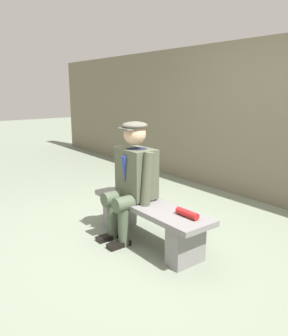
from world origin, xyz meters
TOP-DOWN VIEW (x-y plane):
  - ground_plane at (0.00, 0.00)m, footprint 30.00×30.00m
  - bench at (0.00, 0.00)m, footprint 1.47×0.41m
  - seated_man at (0.21, 0.06)m, footprint 0.56×0.57m
  - rolled_magazine at (-0.50, -0.04)m, footprint 0.24×0.07m
  - stadium_wall at (0.00, -2.15)m, footprint 12.00×0.24m

SIDE VIEW (x-z plane):
  - ground_plane at x=0.00m, z-range 0.00..0.00m
  - bench at x=0.00m, z-range 0.06..0.48m
  - rolled_magazine at x=-0.50m, z-range 0.42..0.49m
  - seated_man at x=0.21m, z-range 0.05..1.28m
  - stadium_wall at x=0.00m, z-range 0.00..2.21m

